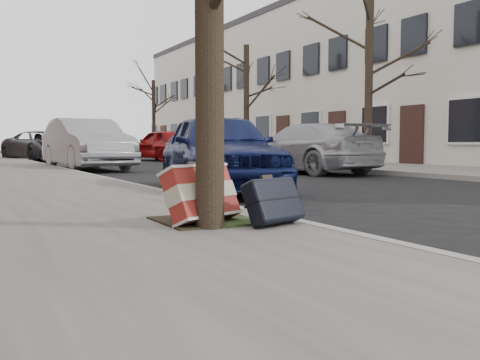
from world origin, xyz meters
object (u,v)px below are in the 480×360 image
suitcase_red (201,194)px  car_near_front (219,151)px  car_near_mid (86,144)px  suitcase_navy (273,201)px

suitcase_red → car_near_front: car_near_front is taller
car_near_mid → car_near_front: bearing=-91.4°
suitcase_navy → car_near_front: 4.57m
car_near_front → suitcase_red: bearing=-105.1°
suitcase_navy → car_near_mid: car_near_mid is taller
suitcase_red → suitcase_navy: 0.64m
suitcase_red → car_near_mid: 12.52m
suitcase_navy → car_near_mid: (1.24, 12.77, 0.45)m
suitcase_red → car_near_mid: bearing=60.5°
suitcase_navy → car_near_front: (1.58, 4.28, 0.35)m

